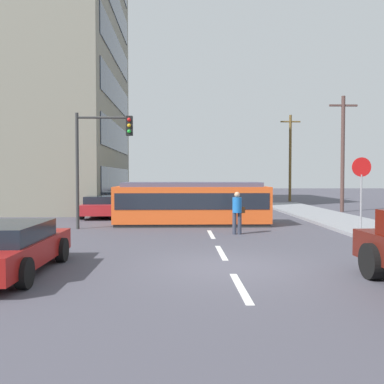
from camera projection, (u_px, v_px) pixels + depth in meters
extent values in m
plane|color=#474650|center=(205.00, 223.00, 20.66)|extent=(120.00, 120.00, 0.00)
cube|color=gray|center=(382.00, 232.00, 16.87)|extent=(3.20, 36.00, 0.14)
cube|color=silver|center=(241.00, 288.00, 8.68)|extent=(0.16, 2.40, 0.01)
cube|color=silver|center=(221.00, 253.00, 12.67)|extent=(0.16, 2.40, 0.01)
cube|color=silver|center=(211.00, 234.00, 16.67)|extent=(0.16, 2.40, 0.01)
cube|color=silver|center=(200.00, 214.00, 26.05)|extent=(0.16, 2.40, 0.01)
cube|color=silver|center=(196.00, 207.00, 32.04)|extent=(0.16, 2.40, 0.01)
cube|color=#2D3847|center=(117.00, 181.00, 31.34)|extent=(0.06, 12.92, 1.92)
cube|color=#2D3847|center=(117.00, 138.00, 31.22)|extent=(0.06, 12.92, 1.92)
cube|color=#2D3847|center=(117.00, 94.00, 31.11)|extent=(0.06, 12.92, 1.92)
cube|color=#2D3847|center=(116.00, 49.00, 30.99)|extent=(0.06, 12.92, 1.92)
cube|color=#2D3847|center=(116.00, 5.00, 30.87)|extent=(0.06, 12.92, 1.92)
cube|color=#E9551F|center=(192.00, 204.00, 20.00)|extent=(7.12, 2.50, 1.65)
cube|color=#2D2D2D|center=(192.00, 223.00, 20.03)|extent=(6.98, 2.38, 0.15)
cube|color=#4E4D66|center=(192.00, 184.00, 19.96)|extent=(6.41, 2.13, 0.20)
cube|color=#1E232D|center=(192.00, 200.00, 19.99)|extent=(6.83, 2.54, 0.73)
cube|color=gold|center=(183.00, 194.00, 28.32)|extent=(2.70, 5.67, 1.55)
cube|color=black|center=(185.00, 192.00, 25.58)|extent=(2.25, 0.20, 0.93)
cube|color=black|center=(183.00, 190.00, 28.31)|extent=(2.71, 4.83, 0.62)
cylinder|color=black|center=(184.00, 206.00, 26.56)|extent=(2.58, 0.99, 0.90)
cylinder|color=black|center=(182.00, 202.00, 30.13)|extent=(2.58, 0.99, 0.90)
cylinder|color=#333747|center=(234.00, 223.00, 16.71)|extent=(0.16, 0.16, 0.85)
cylinder|color=#333747|center=(240.00, 223.00, 16.71)|extent=(0.16, 0.16, 0.85)
cylinder|color=#1C63B5|center=(237.00, 205.00, 16.68)|extent=(0.36, 0.36, 0.60)
sphere|color=tan|center=(237.00, 195.00, 16.67)|extent=(0.22, 0.22, 0.22)
cube|color=#562D14|center=(242.00, 210.00, 16.75)|extent=(0.22, 0.20, 0.24)
cylinder|color=black|center=(372.00, 261.00, 9.39)|extent=(0.30, 0.81, 0.80)
cube|color=maroon|center=(8.00, 252.00, 9.91)|extent=(1.76, 4.55, 0.55)
cube|color=black|center=(5.00, 232.00, 9.75)|extent=(1.61, 2.50, 0.40)
cylinder|color=black|center=(62.00, 250.00, 11.31)|extent=(0.22, 0.64, 0.64)
cylinder|color=black|center=(24.00, 273.00, 8.58)|extent=(0.22, 0.64, 0.64)
cube|color=maroon|center=(103.00, 208.00, 23.86)|extent=(1.97, 4.47, 0.55)
cube|color=black|center=(103.00, 199.00, 23.70)|extent=(1.76, 2.48, 0.40)
cylinder|color=black|center=(91.00, 210.00, 25.14)|extent=(0.24, 0.65, 0.64)
cylinder|color=black|center=(122.00, 209.00, 25.25)|extent=(0.24, 0.65, 0.64)
cylinder|color=black|center=(82.00, 213.00, 22.49)|extent=(0.24, 0.65, 0.64)
cylinder|color=black|center=(117.00, 213.00, 22.60)|extent=(0.24, 0.65, 0.64)
cube|color=#3F6038|center=(120.00, 201.00, 30.42)|extent=(1.93, 4.52, 0.55)
cube|color=black|center=(119.00, 194.00, 30.26)|extent=(1.76, 2.49, 0.40)
cylinder|color=black|center=(109.00, 203.00, 31.74)|extent=(0.22, 0.64, 0.64)
cylinder|color=black|center=(135.00, 203.00, 31.82)|extent=(0.22, 0.64, 0.64)
cylinder|color=black|center=(103.00, 205.00, 29.05)|extent=(0.22, 0.64, 0.64)
cylinder|color=black|center=(131.00, 205.00, 29.12)|extent=(0.22, 0.64, 0.64)
cube|color=black|center=(130.00, 197.00, 36.40)|extent=(1.92, 4.06, 0.55)
cube|color=black|center=(130.00, 192.00, 36.24)|extent=(1.74, 2.24, 0.40)
cylinder|color=black|center=(121.00, 199.00, 37.60)|extent=(0.23, 0.64, 0.64)
cylinder|color=black|center=(142.00, 199.00, 37.63)|extent=(0.23, 0.64, 0.64)
cylinder|color=black|center=(117.00, 200.00, 35.19)|extent=(0.23, 0.64, 0.64)
cylinder|color=black|center=(139.00, 200.00, 35.22)|extent=(0.23, 0.64, 0.64)
cylinder|color=gray|center=(361.00, 203.00, 16.78)|extent=(0.07, 0.07, 2.20)
cylinder|color=red|center=(362.00, 167.00, 16.73)|extent=(0.76, 0.04, 0.76)
cylinder|color=#333333|center=(77.00, 171.00, 18.37)|extent=(0.14, 0.14, 5.00)
cylinder|color=#333333|center=(103.00, 118.00, 18.32)|extent=(2.25, 0.10, 0.10)
cube|color=black|center=(129.00, 126.00, 18.37)|extent=(0.28, 0.24, 0.84)
sphere|color=red|center=(129.00, 120.00, 18.23)|extent=(0.16, 0.16, 0.16)
sphere|color=gold|center=(129.00, 125.00, 18.24)|extent=(0.16, 0.16, 0.16)
sphere|color=green|center=(129.00, 131.00, 18.25)|extent=(0.16, 0.16, 0.16)
cylinder|color=#513833|center=(343.00, 154.00, 27.31)|extent=(0.24, 0.24, 7.40)
cube|color=#513833|center=(343.00, 105.00, 27.20)|extent=(1.80, 0.12, 0.12)
cylinder|color=brown|center=(290.00, 158.00, 38.71)|extent=(0.24, 0.24, 7.83)
cube|color=brown|center=(290.00, 122.00, 38.59)|extent=(1.80, 0.12, 0.12)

